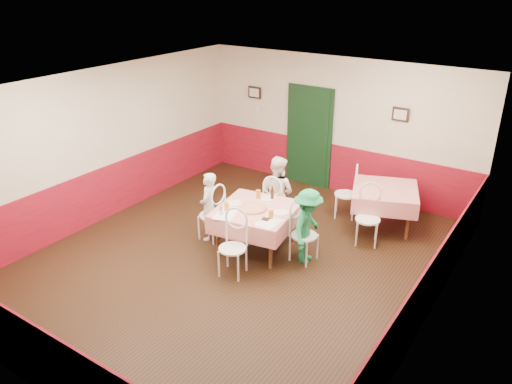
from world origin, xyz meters
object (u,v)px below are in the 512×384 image
Objects in this scene: chair_left at (211,215)px; glass_a at (227,207)px; glass_c at (258,194)px; diner_right at (308,226)px; pizza at (253,208)px; diner_left at (209,206)px; chair_right at (304,235)px; second_table at (383,208)px; chair_second_a at (346,194)px; beer_bottle at (272,194)px; main_table at (256,229)px; glass_b at (271,214)px; chair_near at (232,249)px; diner_far at (277,192)px; chair_second_b at (368,220)px; wallet at (265,219)px; chair_far at (276,205)px.

chair_left reaches higher than glass_a.
glass_c is 0.11× the size of diner_right.
pizza is 0.89m from diner_left.
chair_right is at bearing 12.43° from pizza.
second_table is 1.24× the size of chair_second_a.
chair_left is 1.00× the size of chair_right.
chair_left is 6.31× the size of glass_c.
main_table is at bearing -94.63° from beer_bottle.
main_table is 0.93m from diner_right.
glass_b is at bearing -28.99° from chair_second_a.
glass_c is (-1.66, -1.61, 0.46)m from second_table.
diner_far is at bearing 86.34° from chair_near.
second_table is at bearing 53.34° from main_table.
second_table is 1.24× the size of chair_second_b.
glass_a is at bearing 177.44° from wallet.
chair_right is 1.20m from chair_near.
chair_right is at bearing -108.82° from second_table.
chair_left reaches higher than wallet.
chair_near is at bearing -32.26° from chair_second_a.
main_table is at bearing -160.73° from chair_second_b.
beer_bottle reaches higher than chair_far.
wallet is (0.55, -0.62, -0.06)m from glass_c.
chair_left and chair_second_b have the same top height.
diner_far is (0.70, 1.02, 0.23)m from chair_left.
chair_right is 1.33m from glass_a.
pizza is at bearing 164.55° from glass_b.
diner_far is at bearing 123.09° from diner_left.
diner_left is 1.80m from diner_right.
diner_far is (0.06, 0.53, -0.15)m from glass_c.
glass_b is 0.62m from diner_right.
chair_near is 4.17× the size of beer_bottle.
glass_b is 0.80m from glass_c.
wallet is 0.08× the size of diner_far.
diner_right is at bearing 32.33° from glass_b.
glass_c reaches higher than glass_b.
diner_left reaches higher than pizza.
chair_second_b is 2.09× the size of pizza.
diner_left is at bearing 88.58° from diner_right.
chair_left is 8.18× the size of wallet.
main_table is 9.06× the size of glass_a.
chair_second_a reaches higher than glass_b.
chair_left is 2.67m from chair_second_b.
chair_left is at bearing 44.51° from chair_far.
glass_a reaches higher than pizza.
chair_far is at bearing 104.68° from diner_far.
pizza is 0.32× the size of diner_far.
chair_right is 0.70m from wallet.
diner_right is at bearing 78.09° from diner_left.
diner_left is at bearing 104.11° from chair_right.
diner_left is (-2.36, -1.36, 0.16)m from chair_second_b.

